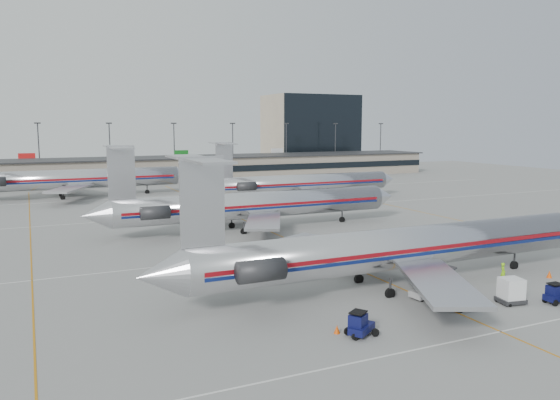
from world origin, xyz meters
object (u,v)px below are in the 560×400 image
jet_foreground (393,248)px  tug_center (449,297)px  belt_loader (431,290)px  uld_container (511,291)px  jet_second_row (251,205)px

jet_foreground → tug_center: jet_foreground is taller
tug_center → belt_loader: belt_loader is taller
belt_loader → tug_center: bearing=-109.1°
jet_foreground → uld_container: jet_foreground is taller
uld_container → belt_loader: 6.29m
jet_foreground → jet_second_row: bearing=92.8°
jet_foreground → uld_container: (6.01, -7.84, -2.51)m
jet_foreground → belt_loader: size_ratio=10.15×
jet_second_row → tug_center: (2.14, -37.22, -2.61)m
belt_loader → jet_second_row: bearing=86.9°
uld_container → tug_center: bearing=176.9°
jet_second_row → uld_container: bearing=-79.0°
tug_center → uld_container: size_ratio=1.18×
jet_foreground → jet_second_row: 30.74m
jet_second_row → belt_loader: 34.75m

